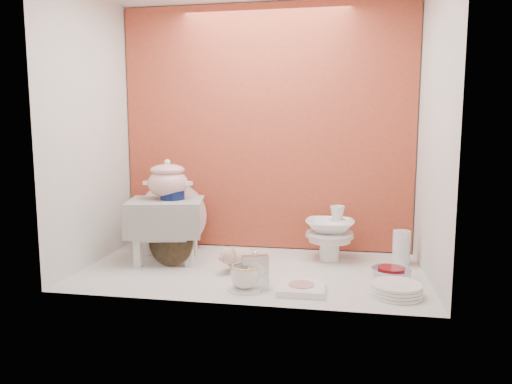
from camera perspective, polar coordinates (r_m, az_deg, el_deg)
ground at (r=2.57m, az=-0.52°, el=-9.37°), size 1.80×1.80×0.00m
niche_shell at (r=2.64m, az=0.17°, el=11.53°), size 1.86×1.03×1.53m
step_stool at (r=2.75m, az=-10.73°, el=-4.57°), size 0.48×0.43×0.35m
soup_tureen at (r=2.74m, az=-10.58°, el=1.55°), size 0.31×0.31×0.23m
cobalt_bowl at (r=2.73m, az=-10.01°, el=-0.34°), size 0.17×0.17×0.05m
floral_platter at (r=3.01m, az=-10.05°, el=-2.89°), size 0.45×0.25×0.41m
blue_white_vase at (r=3.07m, az=-11.57°, el=-4.60°), size 0.26×0.26×0.22m
lacquer_tray at (r=2.66m, az=-10.18°, el=-5.86°), size 0.28×0.12×0.27m
mantel_clock at (r=2.25m, az=-0.10°, el=-9.45°), size 0.13×0.08×0.18m
plush_pig at (r=2.54m, az=-1.81°, el=-8.00°), size 0.27×0.23×0.13m
teacup_saucer at (r=2.27m, az=-1.31°, el=-11.56°), size 0.18×0.18×0.01m
gold_rim_teacup at (r=2.25m, az=-1.31°, el=-10.13°), size 0.15×0.15×0.11m
lattice_dish at (r=2.26m, az=5.49°, el=-11.42°), size 0.22×0.22×0.03m
dinner_plate_stack at (r=2.28m, az=16.56°, el=-11.17°), size 0.30×0.30×0.06m
crystal_bowl at (r=2.49m, az=15.93°, el=-9.53°), size 0.25×0.25×0.06m
clear_glass_vase at (r=2.76m, az=17.07°, el=-6.43°), size 0.11×0.11×0.19m
porcelain_tower at (r=2.75m, az=8.86°, el=-4.88°), size 0.32×0.32×0.32m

